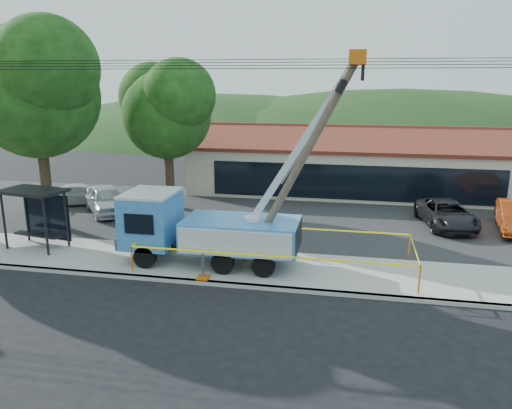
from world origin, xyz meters
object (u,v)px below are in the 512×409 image
at_px(utility_truck, 205,226).
at_px(leaning_pole, 303,158).
at_px(bus_shelter, 37,204).
at_px(car_white, 83,205).
at_px(car_dark, 445,228).
at_px(car_silver, 107,214).

height_order(utility_truck, leaning_pole, utility_truck).
xyz_separation_m(bus_shelter, car_white, (-2.45, 7.96, -2.17)).
xyz_separation_m(utility_truck, car_dark, (10.98, 7.75, -1.74)).
bearing_deg(bus_shelter, leaning_pole, 6.84).
xyz_separation_m(leaning_pole, bus_shelter, (-12.23, 0.60, -2.62)).
xyz_separation_m(car_silver, car_white, (-2.51, 1.67, 0.00)).
distance_m(leaning_pole, car_dark, 11.51).
bearing_deg(car_dark, utility_truck, -153.89).
distance_m(leaning_pole, car_white, 17.65).
distance_m(utility_truck, car_silver, 10.71).
bearing_deg(leaning_pole, bus_shelter, 177.19).
xyz_separation_m(utility_truck, car_white, (-10.62, 8.46, -1.74)).
relative_size(bus_shelter, car_silver, 0.65).
height_order(car_white, car_dark, car_dark).
xyz_separation_m(utility_truck, bus_shelter, (-8.17, 0.49, 0.43)).
distance_m(utility_truck, car_dark, 13.55).
relative_size(car_silver, car_white, 1.10).
bearing_deg(bus_shelter, car_silver, 99.07).
bearing_deg(leaning_pole, car_silver, 150.47).
bearing_deg(car_silver, car_dark, -35.79).
height_order(utility_truck, car_white, utility_truck).
relative_size(leaning_pole, car_white, 1.99).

